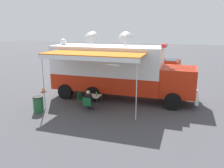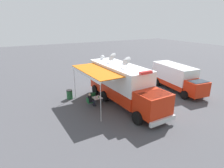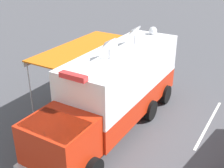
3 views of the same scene
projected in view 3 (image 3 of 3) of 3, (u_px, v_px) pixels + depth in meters
name	position (u px, v px, depth m)	size (l,w,h in m)	color
ground_plane	(123.00, 117.00, 14.53)	(100.00, 100.00, 0.00)	#47474C
lot_stripe	(209.00, 123.00, 14.00)	(0.12, 4.80, 0.01)	silver
command_truck	(115.00, 88.00, 13.13)	(5.14, 9.58, 4.53)	red
folding_table	(87.00, 94.00, 15.35)	(0.83, 0.83, 0.73)	silver
water_bottle	(86.00, 93.00, 15.12)	(0.07, 0.07, 0.22)	#3F9959
folding_chair_at_table	(75.00, 93.00, 15.82)	(0.50, 0.50, 0.87)	#19562D
folding_chair_beside_table	(96.00, 91.00, 16.05)	(0.50, 0.50, 0.87)	#19562D
seated_responder	(78.00, 91.00, 15.67)	(0.67, 0.57, 1.25)	black
trash_bin	(90.00, 74.00, 18.31)	(0.57, 0.57, 0.91)	#235B33
traffic_cone	(157.00, 77.00, 18.33)	(0.36, 0.36, 0.58)	black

